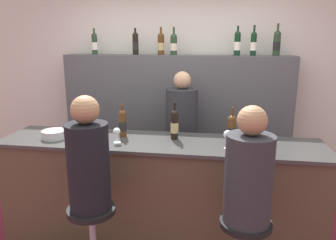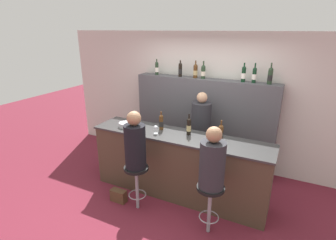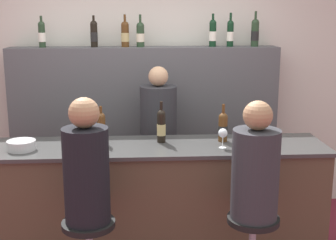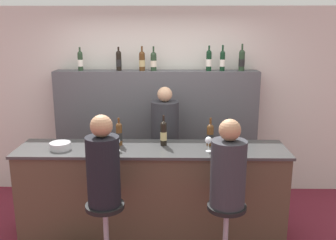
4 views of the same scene
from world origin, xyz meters
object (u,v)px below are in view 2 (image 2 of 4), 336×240
wine_bottle_backbar_0 (157,68)px  wine_bottle_backbar_6 (270,76)px  wine_glass_0 (156,128)px  bar_stool_left (137,176)px  wine_bottle_backbar_5 (254,75)px  wine_glass_1 (215,137)px  guest_seated_left (135,143)px  wine_bottle_backbar_1 (180,70)px  handbag (119,196)px  guest_seated_right (212,162)px  wine_bottle_counter_0 (161,122)px  wine_bottle_backbar_4 (244,74)px  wine_bottle_counter_1 (189,126)px  bartender (200,140)px  bar_stool_right (210,197)px  metal_bowl (125,125)px  wine_bottle_backbar_3 (203,72)px  wine_bottle_counter_2 (221,133)px  wine_bottle_backbar_2 (195,71)px

wine_bottle_backbar_0 → wine_bottle_backbar_6: 2.13m
wine_glass_0 → bar_stool_left: size_ratio=0.19×
wine_glass_0 → wine_bottle_backbar_0: bearing=117.5°
wine_bottle_backbar_5 → wine_glass_1: (-0.27, -1.24, -0.72)m
guest_seated_left → wine_bottle_backbar_1: bearing=92.8°
wine_bottle_backbar_0 → bar_stool_left: size_ratio=0.43×
wine_glass_1 → handbag: 1.82m
wine_glass_0 → guest_seated_right: (1.09, -0.52, -0.09)m
wine_bottle_counter_0 → guest_seated_left: (-0.05, -0.72, -0.10)m
wine_bottle_backbar_1 → wine_glass_1: 1.80m
wine_bottle_counter_0 → wine_bottle_backbar_6: (1.48, 1.05, 0.71)m
wine_bottle_backbar_4 → bar_stool_left: (-1.10, -1.76, -1.35)m
wine_bottle_counter_1 → wine_glass_0: wine_bottle_counter_1 is taller
wine_bottle_backbar_6 → wine_bottle_backbar_5: bearing=-180.0°
bartender → handbag: size_ratio=6.24×
wine_glass_1 → guest_seated_right: size_ratio=0.19×
guest_seated_left → guest_seated_right: size_ratio=1.04×
bar_stool_right → metal_bowl: bearing=161.9°
wine_bottle_backbar_6 → bar_stool_right: wine_bottle_backbar_6 is taller
guest_seated_left → handbag: size_ratio=3.30×
bar_stool_right → wine_bottle_counter_0: bearing=146.8°
metal_bowl → bar_stool_right: size_ratio=0.31×
bar_stool_right → bartender: size_ratio=0.44×
wine_glass_0 → handbag: size_ratio=0.52×
wine_bottle_counter_0 → handbag: bearing=-119.7°
wine_glass_1 → guest_seated_right: (0.14, -0.52, -0.11)m
wine_bottle_backbar_6 → guest_seated_right: bearing=-102.5°
wine_bottle_counter_1 → wine_bottle_backbar_0: 1.69m
wine_bottle_counter_1 → wine_bottle_backbar_1: size_ratio=1.09×
wine_bottle_backbar_1 → bar_stool_left: size_ratio=0.43×
wine_bottle_backbar_5 → bartender: wine_bottle_backbar_5 is taller
wine_bottle_backbar_0 → wine_bottle_backbar_1: (0.51, 0.00, 0.00)m
wine_bottle_backbar_3 → metal_bowl: (-0.93, -1.21, -0.79)m
bar_stool_left → bar_stool_right: size_ratio=1.00×
wine_bottle_counter_2 → wine_bottle_backbar_1: size_ratio=1.00×
wine_bottle_backbar_3 → guest_seated_left: (-0.37, -1.76, -0.80)m
wine_bottle_backbar_6 → wine_glass_1: size_ratio=2.23×
wine_glass_0 → wine_bottle_counter_0: bearing=91.6°
guest_seated_left → handbag: guest_seated_left is taller
wine_bottle_backbar_1 → bar_stool_right: 2.53m
handbag → wine_bottle_backbar_1: bearing=81.1°
wine_bottle_backbar_2 → bar_stool_left: bearing=-97.2°
metal_bowl → guest_seated_right: size_ratio=0.27×
bar_stool_left → guest_seated_right: (1.14, 0.00, 0.52)m
wine_glass_1 → wine_bottle_backbar_6: bearing=67.0°
guest_seated_right → wine_bottle_backbar_2: bearing=117.5°
bar_stool_right → handbag: 1.57m
wine_bottle_backbar_5 → guest_seated_left: (-1.28, -1.76, -0.81)m
wine_bottle_counter_1 → guest_seated_right: 0.95m
wine_bottle_backbar_1 → wine_bottle_backbar_3: (0.46, -0.00, -0.01)m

